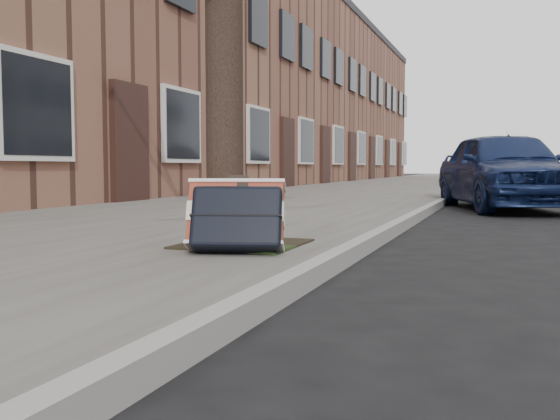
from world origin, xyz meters
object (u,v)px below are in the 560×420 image
(car_near_front, at_px, (504,169))
(suitcase_navy, at_px, (237,219))
(suitcase_red, at_px, (236,216))
(car_near_mid, at_px, (506,165))

(car_near_front, bearing_deg, suitcase_navy, -120.66)
(suitcase_navy, bearing_deg, suitcase_red, 102.12)
(suitcase_red, height_order, car_near_mid, car_near_mid)
(car_near_mid, bearing_deg, suitcase_navy, -100.42)
(suitcase_red, bearing_deg, car_near_front, 60.08)
(suitcase_red, bearing_deg, suitcase_navy, -78.52)
(suitcase_navy, xyz_separation_m, car_near_front, (1.64, 7.03, 0.30))
(suitcase_red, relative_size, car_near_front, 0.17)
(suitcase_red, xyz_separation_m, car_near_front, (1.68, 6.96, 0.29))
(suitcase_navy, distance_m, car_near_front, 7.22)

